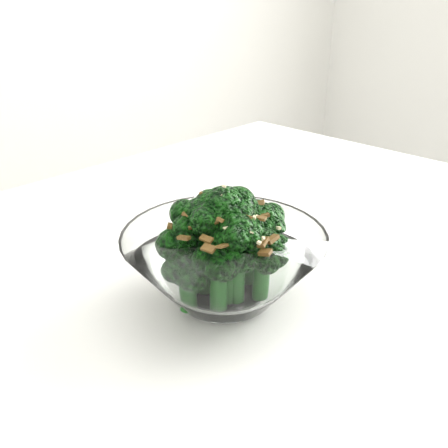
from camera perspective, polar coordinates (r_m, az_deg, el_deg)
table at (r=0.55m, az=-5.15°, el=-13.99°), size 1.36×1.08×0.75m
broccoli_dish at (r=0.47m, az=0.07°, el=-3.83°), size 0.19×0.19×0.12m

